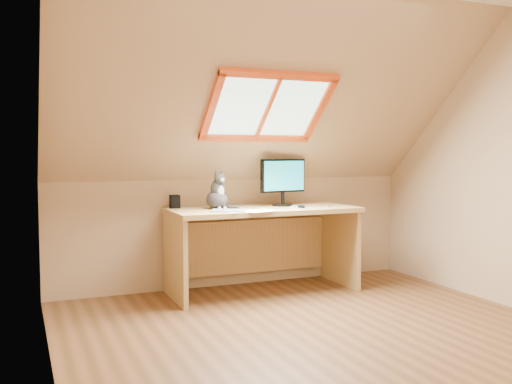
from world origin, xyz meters
TOP-DOWN VIEW (x-y plane):
  - ground at (0.00, 0.00)m, footprint 3.50×3.50m
  - room_shell at (0.00, -0.09)m, footprint 3.52×3.52m
  - desk at (0.11, 1.45)m, footprint 1.67×0.73m
  - monitor at (0.34, 1.46)m, footprint 0.46×0.20m
  - cat at (-0.31, 1.41)m, footprint 0.22×0.26m
  - desk_speaker at (-0.63, 1.63)m, footprint 0.08×0.08m
  - graphics_tablet at (-0.29, 1.18)m, footprint 0.35×0.32m
  - mouse at (0.39, 1.18)m, footprint 0.06×0.10m
  - papers at (-0.09, 1.12)m, footprint 0.35×0.30m
  - cables at (0.52, 1.26)m, footprint 0.51×0.26m

SIDE VIEW (x-z plane):
  - ground at x=0.00m, z-range 0.00..0.00m
  - desk at x=0.11m, z-range 0.15..0.91m
  - papers at x=-0.09m, z-range 0.76..0.77m
  - cables at x=0.52m, z-range 0.76..0.77m
  - graphics_tablet at x=-0.29m, z-range 0.76..0.77m
  - mouse at x=0.39m, z-range 0.76..0.79m
  - desk_speaker at x=-0.63m, z-range 0.76..0.88m
  - cat at x=-0.31m, z-range 0.71..1.05m
  - monitor at x=0.34m, z-range 0.79..1.22m
  - room_shell at x=0.00m, z-range 0.23..2.64m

